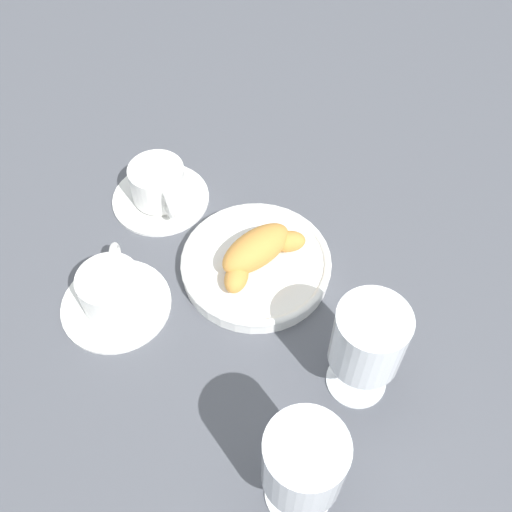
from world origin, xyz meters
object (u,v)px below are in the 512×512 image
pastry_plate (256,264)px  coffee_cup_far (159,187)px  coffee_cup_near (113,293)px  juice_glass_left (368,341)px  juice_glass_right (304,464)px  croissant_large (258,251)px

pastry_plate → coffee_cup_far: (0.09, -0.16, 0.01)m
coffee_cup_near → coffee_cup_far: bearing=-121.1°
coffee_cup_near → coffee_cup_far: same height
pastry_plate → coffee_cup_far: 0.18m
pastry_plate → juice_glass_left: 0.21m
coffee_cup_near → juice_glass_right: 0.32m
juice_glass_left → coffee_cup_far: bearing=-66.5°
coffee_cup_near → juice_glass_left: (-0.24, 0.19, 0.07)m
croissant_large → coffee_cup_far: (0.09, -0.16, -0.02)m
coffee_cup_far → juice_glass_left: (-0.15, 0.34, 0.07)m
coffee_cup_near → juice_glass_right: size_ratio=0.97×
juice_glass_right → coffee_cup_far: bearing=-84.6°
croissant_large → juice_glass_right: size_ratio=0.91×
juice_glass_right → pastry_plate: bearing=-99.7°
coffee_cup_far → juice_glass_right: 0.44m
croissant_large → juice_glass_right: 0.28m
pastry_plate → croissant_large: 0.03m
coffee_cup_far → juice_glass_right: bearing=95.4°
juice_glass_left → juice_glass_right: 0.14m
coffee_cup_near → juice_glass_left: juice_glass_left is taller
croissant_large → coffee_cup_near: 0.18m
coffee_cup_near → juice_glass_left: 0.31m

